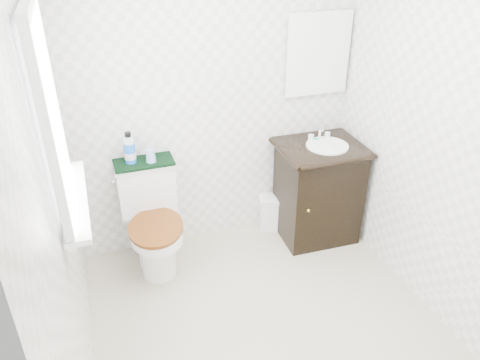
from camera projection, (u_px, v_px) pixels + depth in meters
floor at (271, 333)px, 3.03m from camera, size 2.40×2.40×0.00m
wall_back at (214, 97)px, 3.43m from camera, size 2.40×0.00×2.40m
wall_front at (432, 340)px, 1.45m from camera, size 2.40×0.00×2.40m
wall_left at (56, 206)px, 2.12m from camera, size 0.00×2.40×2.40m
wall_right at (451, 140)px, 2.75m from camera, size 0.00×2.40×2.40m
window at (49, 114)px, 2.17m from camera, size 0.02×0.70×0.90m
mirror at (318, 54)px, 3.52m from camera, size 0.50×0.02×0.60m
toilet at (152, 224)px, 3.49m from camera, size 0.45×0.65×0.80m
vanity at (318, 189)px, 3.78m from camera, size 0.64×0.56×0.92m
trash_bin at (271, 212)px, 3.99m from camera, size 0.25×0.22×0.30m
towel at (144, 162)px, 3.36m from camera, size 0.43×0.22×0.02m
mouthwash_bottle at (130, 149)px, 3.29m from camera, size 0.08×0.08×0.23m
cup at (151, 156)px, 3.33m from camera, size 0.07×0.07×0.09m
soap_bar at (316, 139)px, 3.67m from camera, size 0.07×0.05×0.02m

